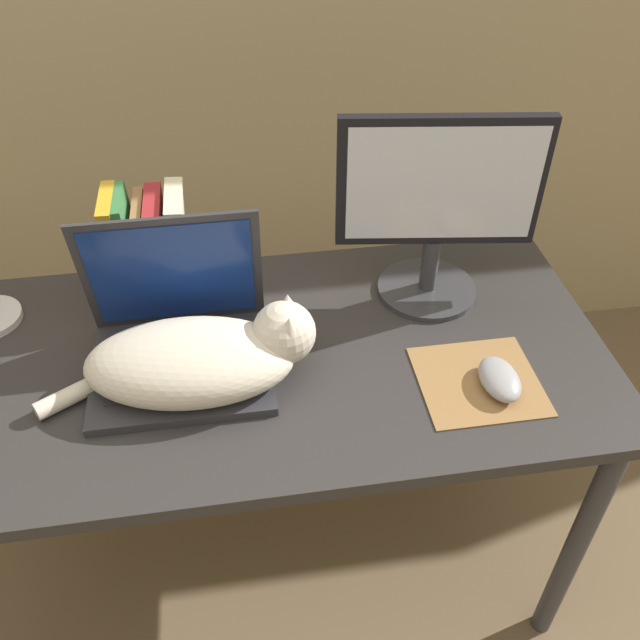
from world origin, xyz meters
TOP-DOWN VIEW (x-y plane):
  - desk at (0.00, 0.32)m, footprint 1.29×0.63m
  - laptop at (-0.16, 0.33)m, footprint 0.32×0.27m
  - cat at (-0.11, 0.26)m, footprint 0.50×0.23m
  - external_monitor at (0.35, 0.46)m, footprint 0.39×0.21m
  - mousepad at (0.37, 0.19)m, footprint 0.22×0.20m
  - computer_mouse at (0.40, 0.17)m, footprint 0.07×0.11m
  - book_row at (-0.21, 0.54)m, footprint 0.16×0.16m

SIDE VIEW (x-z plane):
  - desk at x=0.00m, z-range 0.28..1.01m
  - mousepad at x=0.37m, z-range 0.73..0.73m
  - computer_mouse at x=0.40m, z-range 0.73..0.77m
  - laptop at x=-0.16m, z-range 0.64..0.92m
  - cat at x=-0.11m, z-range 0.72..0.86m
  - book_row at x=-0.21m, z-range 0.72..0.96m
  - external_monitor at x=0.35m, z-range 0.74..1.13m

